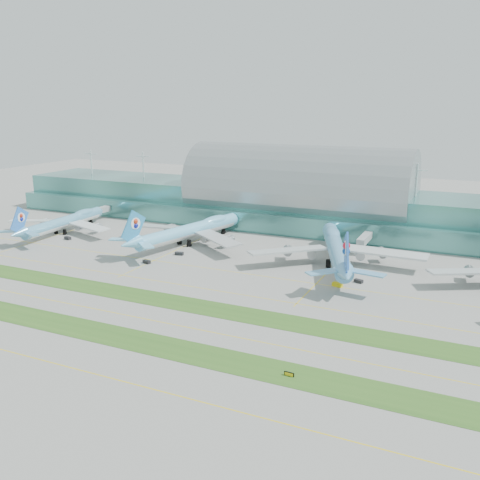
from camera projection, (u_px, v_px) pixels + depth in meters
The scene contains 18 objects.
ground at pixel (170, 304), 177.13m from camera, with size 700.00×700.00×0.00m, color gray.
terminal at pixel (298, 199), 286.59m from camera, with size 340.00×69.10×36.00m.
grass_strip_near at pixel (118, 336), 152.55m from camera, with size 420.00×12.00×0.08m, color #2D591E.
grass_strip_far at pixel (173, 302), 178.88m from camera, with size 420.00×12.00×0.08m, color #2D591E.
taxiline_a at pixel (68, 367), 135.01m from camera, with size 420.00×0.35×0.01m, color yellow.
taxiline_b at pixel (146, 319), 164.85m from camera, with size 420.00×0.35×0.01m, color yellow.
taxiline_c at pixel (197, 287), 192.93m from camera, with size 420.00×0.35×0.01m, color yellow.
taxiline_d at pixel (224, 270), 212.24m from camera, with size 420.00×0.35×0.01m, color yellow.
airliner_a at pixel (65, 221), 272.62m from camera, with size 60.75×69.09×19.01m.
airliner_b at pixel (191, 230), 251.18m from camera, with size 67.44×77.72×21.61m.
airliner_c at pixel (336, 248), 218.69m from camera, with size 68.34×79.59×22.71m.
gse_a at pixel (30, 230), 275.86m from camera, with size 3.55×1.81×1.30m, color #CB7C0B.
gse_b at pixel (68, 238), 259.85m from camera, with size 3.59×1.72×1.45m, color black.
gse_c at pixel (147, 262), 221.54m from camera, with size 3.51×1.64×1.34m, color black.
gse_d at pixel (179, 254), 233.56m from camera, with size 3.62×1.85×1.31m, color black.
gse_e at pixel (337, 285), 193.72m from camera, with size 3.66×1.90×1.41m, color yellow.
gse_f at pixel (359, 281), 197.81m from camera, with size 3.24×1.61×1.24m, color black.
taxiway_sign_east at pixel (289, 374), 130.33m from camera, with size 2.61×0.48×1.10m.
Camera 1 is at (91.15, -140.83, 64.99)m, focal length 40.00 mm.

